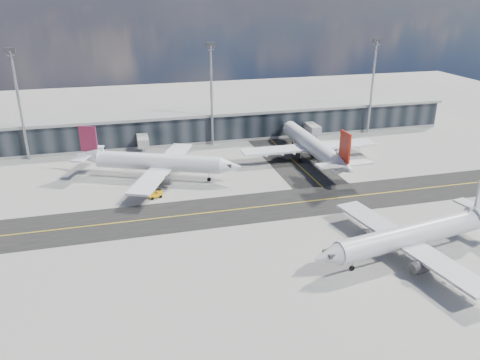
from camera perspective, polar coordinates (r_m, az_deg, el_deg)
The scene contains 9 objects.
ground at distance 93.83m, azimuth 2.51°, elevation -4.36°, with size 300.00×300.00×0.00m, color gray.
taxiway_lanes at distance 104.18m, azimuth 2.85°, elevation -1.57°, with size 180.00×63.00×0.03m.
terminal_concourse at distance 142.53m, azimuth -3.92°, elevation 6.70°, with size 152.00×19.80×8.80m.
floodlight_masts at distance 133.24m, azimuth -3.50°, elevation 10.71°, with size 102.50×0.70×28.90m.
airliner_af at distance 112.77m, azimuth -10.17°, elevation 2.15°, with size 38.81×33.51×12.04m.
airliner_redtail at distance 123.75m, azimuth 8.81°, elevation 4.17°, with size 36.85×43.34×12.89m.
airliner_near at distance 83.99m, azimuth 20.33°, elevation -6.30°, with size 38.40×32.89×11.39m.
baggage_tug at distance 102.89m, azimuth -10.14°, elevation -1.68°, with size 3.12×2.11×1.79m.
service_van at distance 128.62m, azimuth 9.52°, elevation 3.21°, with size 2.76×5.98×1.66m, color white.
Camera 1 is at (-25.08, -80.23, 41.70)m, focal length 35.00 mm.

